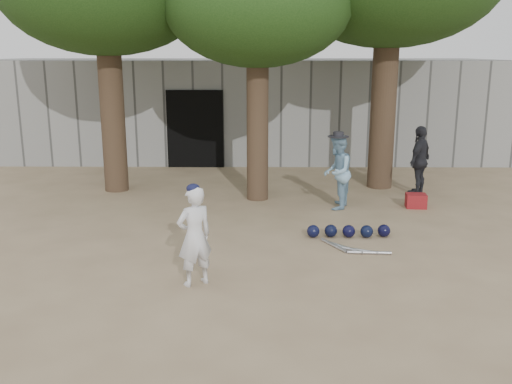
{
  "coord_description": "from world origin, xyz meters",
  "views": [
    {
      "loc": [
        0.7,
        -8.33,
        3.27
      ],
      "look_at": [
        0.6,
        1.0,
        0.95
      ],
      "focal_mm": 40.0,
      "sensor_mm": 36.0,
      "label": 1
    }
  ],
  "objects_px": {
    "spectator_blue": "(337,172)",
    "red_bag": "(416,201)",
    "boy_player": "(194,236)",
    "spectator_dark": "(420,161)"
  },
  "relations": [
    {
      "from": "boy_player",
      "to": "spectator_blue",
      "type": "relative_size",
      "value": 0.92
    },
    {
      "from": "spectator_blue",
      "to": "spectator_dark",
      "type": "distance_m",
      "value": 2.4
    },
    {
      "from": "spectator_blue",
      "to": "red_bag",
      "type": "distance_m",
      "value": 1.83
    },
    {
      "from": "spectator_blue",
      "to": "red_bag",
      "type": "relative_size",
      "value": 3.74
    },
    {
      "from": "boy_player",
      "to": "red_bag",
      "type": "relative_size",
      "value": 3.45
    },
    {
      "from": "spectator_dark",
      "to": "spectator_blue",
      "type": "bearing_deg",
      "value": -22.29
    },
    {
      "from": "spectator_blue",
      "to": "spectator_dark",
      "type": "xyz_separation_m",
      "value": [
        2.06,
        1.23,
        0.02
      ]
    },
    {
      "from": "spectator_blue",
      "to": "red_bag",
      "type": "bearing_deg",
      "value": 108.13
    },
    {
      "from": "spectator_blue",
      "to": "spectator_dark",
      "type": "bearing_deg",
      "value": 136.6
    },
    {
      "from": "boy_player",
      "to": "spectator_blue",
      "type": "xyz_separation_m",
      "value": [
        2.53,
        4.1,
        0.06
      ]
    }
  ]
}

